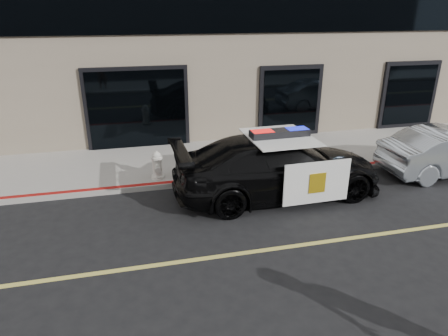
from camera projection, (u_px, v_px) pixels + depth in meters
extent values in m
plane|color=black|center=(208.00, 258.00, 7.96)|extent=(120.00, 120.00, 0.00)
cube|color=gray|center=(175.00, 162.00, 12.67)|extent=(60.00, 3.50, 0.15)
imported|color=black|center=(278.00, 167.00, 10.40)|extent=(2.52, 5.61, 1.59)
cube|color=white|center=(317.00, 183.00, 9.51)|extent=(1.70, 0.08, 1.06)
cube|color=white|center=(280.00, 152.00, 11.56)|extent=(1.70, 0.08, 1.06)
cube|color=white|center=(280.00, 137.00, 10.09)|extent=(1.64, 1.95, 0.03)
cube|color=gold|center=(317.00, 183.00, 9.48)|extent=(0.42, 0.02, 0.50)
cube|color=black|center=(280.00, 133.00, 10.06)|extent=(1.54, 0.44, 0.19)
cube|color=red|center=(262.00, 134.00, 9.94)|extent=(0.54, 0.36, 0.17)
cube|color=#0C19CC|center=(297.00, 131.00, 10.16)|extent=(0.54, 0.36, 0.17)
cylinder|color=silver|center=(158.00, 177.00, 11.32)|extent=(0.37, 0.37, 0.08)
cylinder|color=silver|center=(157.00, 167.00, 11.21)|extent=(0.26, 0.26, 0.51)
cylinder|color=silver|center=(157.00, 158.00, 11.10)|extent=(0.32, 0.32, 0.06)
sphere|color=silver|center=(157.00, 156.00, 11.08)|extent=(0.23, 0.23, 0.23)
cylinder|color=silver|center=(156.00, 152.00, 11.04)|extent=(0.07, 0.07, 0.07)
cylinder|color=silver|center=(157.00, 162.00, 11.33)|extent=(0.13, 0.12, 0.13)
cylinder|color=silver|center=(158.00, 167.00, 11.02)|extent=(0.13, 0.12, 0.13)
cylinder|color=silver|center=(158.00, 170.00, 11.02)|extent=(0.17, 0.14, 0.17)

